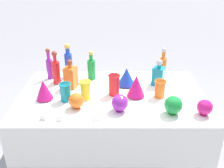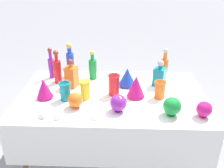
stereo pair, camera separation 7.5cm
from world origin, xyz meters
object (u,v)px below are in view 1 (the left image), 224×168
(tall_bottle_3, at_px, (163,66))
(round_bowl_0, at_px, (205,107))
(tall_bottle_1, at_px, (50,67))
(square_decanter_0, at_px, (71,76))
(tall_bottle_0, at_px, (69,62))
(fluted_vase_1, at_px, (136,86))
(round_bowl_1, at_px, (76,101))
(slender_vase_1, at_px, (114,84))
(round_bowl_3, at_px, (173,105))
(fluted_vase_0, at_px, (127,77))
(slender_vase_0, at_px, (160,88))
(fluted_vase_2, at_px, (44,90))
(tall_bottle_4, at_px, (91,68))
(slender_vase_3, at_px, (85,89))
(square_decanter_1, at_px, (159,75))
(round_bowl_2, at_px, (120,103))
(slender_vase_2, at_px, (65,92))
(tall_bottle_2, at_px, (56,70))

(tall_bottle_3, bearing_deg, round_bowl_0, -72.70)
(tall_bottle_1, xyz_separation_m, square_decanter_0, (0.24, -0.20, -0.02))
(tall_bottle_0, relative_size, fluted_vase_1, 1.74)
(square_decanter_0, bearing_deg, fluted_vase_1, -16.50)
(round_bowl_0, xyz_separation_m, round_bowl_1, (-0.99, 0.10, 0.00))
(slender_vase_1, relative_size, round_bowl_3, 1.25)
(fluted_vase_0, bearing_deg, slender_vase_1, -123.48)
(slender_vase_0, bearing_deg, round_bowl_3, -78.05)
(fluted_vase_0, distance_m, fluted_vase_2, 0.76)
(tall_bottle_4, distance_m, round_bowl_1, 0.56)
(tall_bottle_0, bearing_deg, slender_vase_0, -26.88)
(slender_vase_0, xyz_separation_m, fluted_vase_2, (-0.99, -0.04, 0.01))
(slender_vase_3, distance_m, round_bowl_3, 0.73)
(square_decanter_1, bearing_deg, round_bowl_3, -86.49)
(tall_bottle_1, height_order, round_bowl_1, tall_bottle_1)
(square_decanter_1, distance_m, slender_vase_0, 0.24)
(round_bowl_0, distance_m, round_bowl_2, 0.65)
(slender_vase_3, height_order, fluted_vase_0, fluted_vase_0)
(slender_vase_2, bearing_deg, round_bowl_0, -11.30)
(tall_bottle_0, distance_m, round_bowl_3, 1.15)
(round_bowl_2, bearing_deg, slender_vase_2, 159.86)
(slender_vase_1, relative_size, slender_vase_2, 1.20)
(tall_bottle_4, bearing_deg, square_decanter_0, -134.00)
(slender_vase_2, xyz_separation_m, fluted_vase_2, (-0.19, 0.02, 0.01))
(tall_bottle_2, height_order, fluted_vase_1, tall_bottle_2)
(slender_vase_0, bearing_deg, round_bowl_2, -147.00)
(round_bowl_1, bearing_deg, fluted_vase_1, 21.53)
(tall_bottle_2, height_order, fluted_vase_0, tall_bottle_2)
(slender_vase_1, bearing_deg, tall_bottle_2, 157.77)
(slender_vase_2, xyz_separation_m, fluted_vase_1, (0.60, 0.07, 0.02))
(tall_bottle_1, relative_size, tall_bottle_4, 1.07)
(square_decanter_0, xyz_separation_m, round_bowl_1, (0.10, -0.37, -0.04))
(tall_bottle_0, bearing_deg, round_bowl_1, -76.19)
(tall_bottle_2, distance_m, tall_bottle_4, 0.34)
(tall_bottle_3, height_order, round_bowl_1, tall_bottle_3)
(slender_vase_0, xyz_separation_m, round_bowl_1, (-0.70, -0.19, -0.01))
(slender_vase_1, distance_m, slender_vase_2, 0.42)
(tall_bottle_1, distance_m, square_decanter_1, 1.07)
(tall_bottle_3, xyz_separation_m, tall_bottle_4, (-0.70, -0.02, -0.01))
(tall_bottle_2, bearing_deg, round_bowl_1, -61.55)
(tall_bottle_3, xyz_separation_m, slender_vase_2, (-0.89, -0.45, -0.05))
(tall_bottle_2, bearing_deg, fluted_vase_2, -98.36)
(square_decanter_1, xyz_separation_m, slender_vase_1, (-0.42, -0.19, -0.00))
(fluted_vase_1, xyz_separation_m, round_bowl_0, (0.50, -0.29, -0.04))
(slender_vase_1, xyz_separation_m, round_bowl_1, (-0.30, -0.23, -0.03))
(tall_bottle_2, xyz_separation_m, fluted_vase_0, (0.67, -0.05, -0.04))
(tall_bottle_0, distance_m, round_bowl_1, 0.64)
(fluted_vase_1, distance_m, round_bowl_1, 0.53)
(square_decanter_0, xyz_separation_m, slender_vase_0, (0.80, -0.18, -0.03))
(fluted_vase_0, distance_m, round_bowl_1, 0.59)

